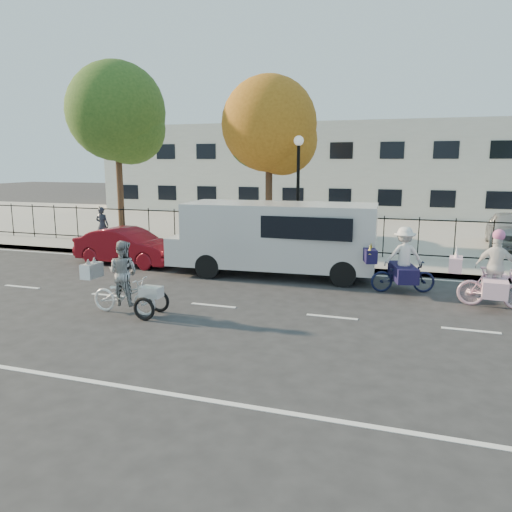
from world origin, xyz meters
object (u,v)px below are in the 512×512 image
at_px(zebra_trike, 124,286).
at_px(pedestrian, 102,225).
at_px(lot_car_c, 340,226).
at_px(bull_bike, 402,266).
at_px(lot_car_b, 236,223).
at_px(red_sedan, 128,246).
at_px(unicorn_bike, 493,279).
at_px(lot_car_d, 510,229).
at_px(lamppost, 298,174).
at_px(white_van, 276,236).

xyz_separation_m(zebra_trike, pedestrian, (-6.13, 7.86, 0.24)).
height_order(pedestrian, lot_car_c, pedestrian).
height_order(bull_bike, lot_car_c, bull_bike).
bearing_deg(lot_car_b, red_sedan, -117.79).
bearing_deg(unicorn_bike, zebra_trike, 116.04).
height_order(red_sedan, lot_car_d, lot_car_d).
relative_size(bull_bike, lot_car_c, 0.49).
distance_m(red_sedan, pedestrian, 4.15).
bearing_deg(lot_car_c, lamppost, -114.40).
height_order(white_van, red_sedan, white_van).
bearing_deg(lot_car_c, bull_bike, -75.55).
relative_size(lamppost, white_van, 0.66).
relative_size(zebra_trike, unicorn_bike, 1.04).
distance_m(red_sedan, lot_car_c, 9.04).
bearing_deg(zebra_trike, lot_car_b, 7.57).
xyz_separation_m(lamppost, red_sedan, (-5.35, -3.00, -2.47)).
height_order(zebra_trike, pedestrian, zebra_trike).
height_order(unicorn_bike, white_van, white_van).
xyz_separation_m(zebra_trike, unicorn_bike, (8.38, 3.27, 0.05)).
distance_m(lamppost, lot_car_c, 4.21).
bearing_deg(unicorn_bike, pedestrian, 77.17).
height_order(bull_bike, pedestrian, bull_bike).
height_order(unicorn_bike, lot_car_d, unicorn_bike).
relative_size(unicorn_bike, bull_bike, 0.97).
relative_size(bull_bike, white_van, 0.31).
bearing_deg(lot_car_b, lot_car_c, -8.14).
distance_m(red_sedan, lot_car_d, 15.04).
distance_m(bull_bike, lot_car_b, 10.29).
relative_size(zebra_trike, bull_bike, 1.01).
xyz_separation_m(white_van, lot_car_c, (1.01, 6.38, -0.43)).
distance_m(bull_bike, pedestrian, 12.87).
xyz_separation_m(pedestrian, lot_car_d, (16.19, 4.47, -0.06)).
relative_size(lot_car_c, lot_car_d, 0.99).
distance_m(lamppost, unicorn_bike, 8.12).
relative_size(lamppost, zebra_trike, 2.12).
relative_size(zebra_trike, lot_car_c, 0.49).
bearing_deg(zebra_trike, red_sedan, 32.20).
xyz_separation_m(red_sedan, lot_car_b, (1.75, 6.08, 0.18)).
bearing_deg(lot_car_b, white_van, -70.79).
relative_size(zebra_trike, red_sedan, 0.53).
height_order(unicorn_bike, lot_car_b, unicorn_bike).
xyz_separation_m(red_sedan, lot_car_d, (13.16, 7.28, 0.23)).
bearing_deg(white_van, lot_car_d, 39.50).
relative_size(lamppost, lot_car_b, 0.90).
relative_size(red_sedan, lot_car_c, 0.93).
height_order(lot_car_b, lot_car_c, lot_car_c).
bearing_deg(bull_bike, lot_car_d, -40.95).
relative_size(zebra_trike, white_van, 0.31).
distance_m(lamppost, zebra_trike, 8.70).
relative_size(pedestrian, lot_car_c, 0.37).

